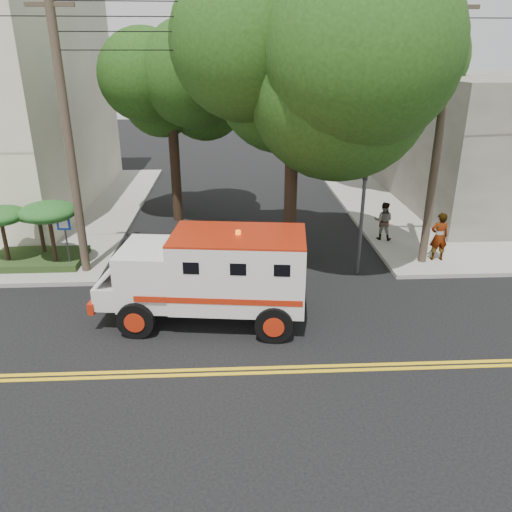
{
  "coord_description": "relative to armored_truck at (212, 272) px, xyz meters",
  "views": [
    {
      "loc": [
        -0.53,
        -10.09,
        7.12
      ],
      "look_at": [
        0.15,
        3.42,
        1.6
      ],
      "focal_mm": 35.0,
      "sensor_mm": 36.0,
      "label": 1
    }
  ],
  "objects": [
    {
      "name": "ground",
      "position": [
        1.12,
        -2.54,
        -1.5
      ],
      "size": [
        100.0,
        100.0,
        0.0
      ],
      "primitive_type": "plane",
      "color": "black",
      "rests_on": "ground"
    },
    {
      "name": "sidewalk_ne",
      "position": [
        14.62,
        10.96,
        -1.43
      ],
      "size": [
        17.0,
        17.0,
        0.15
      ],
      "primitive_type": "cube",
      "color": "gray",
      "rests_on": "ground"
    },
    {
      "name": "utility_pole_left",
      "position": [
        -4.48,
        3.46,
        3.0
      ],
      "size": [
        0.28,
        0.28,
        9.0
      ],
      "primitive_type": "cylinder",
      "color": "#382D23",
      "rests_on": "ground"
    },
    {
      "name": "utility_pole_right",
      "position": [
        7.42,
        3.66,
        3.0
      ],
      "size": [
        0.28,
        0.28,
        9.0
      ],
      "primitive_type": "cylinder",
      "color": "#382D23",
      "rests_on": "ground"
    },
    {
      "name": "tree_main",
      "position": [
        3.06,
        3.67,
        5.7
      ],
      "size": [
        6.08,
        5.7,
        9.85
      ],
      "color": "black",
      "rests_on": "ground"
    },
    {
      "name": "tree_left",
      "position": [
        -1.56,
        9.25,
        4.23
      ],
      "size": [
        4.48,
        4.2,
        7.7
      ],
      "color": "black",
      "rests_on": "ground"
    },
    {
      "name": "tree_right",
      "position": [
        9.96,
        13.23,
        4.59
      ],
      "size": [
        4.8,
        4.5,
        8.2
      ],
      "color": "black",
      "rests_on": "ground"
    },
    {
      "name": "traffic_signal",
      "position": [
        4.92,
        3.06,
        0.73
      ],
      "size": [
        0.15,
        0.18,
        3.6
      ],
      "color": "#3F3F42",
      "rests_on": "ground"
    },
    {
      "name": "accessibility_sign",
      "position": [
        -5.08,
        3.63,
        -0.13
      ],
      "size": [
        0.45,
        0.1,
        2.02
      ],
      "color": "#3F3F42",
      "rests_on": "ground"
    },
    {
      "name": "palm_planter",
      "position": [
        -6.32,
        4.08,
        0.15
      ],
      "size": [
        3.52,
        2.63,
        2.36
      ],
      "color": "#1E3314",
      "rests_on": "sidewalk_nw"
    },
    {
      "name": "armored_truck",
      "position": [
        0.0,
        0.0,
        0.0
      ],
      "size": [
        5.99,
        2.88,
        2.64
      ],
      "rotation": [
        0.0,
        0.0,
        -0.11
      ],
      "color": "silver",
      "rests_on": "ground"
    },
    {
      "name": "pedestrian_a",
      "position": [
        7.97,
        3.77,
        -0.46
      ],
      "size": [
        0.65,
        0.43,
        1.77
      ],
      "primitive_type": "imported",
      "rotation": [
        0.0,
        0.0,
        3.13
      ],
      "color": "gray",
      "rests_on": "sidewalk_ne"
    },
    {
      "name": "pedestrian_b",
      "position": [
        6.62,
        6.01,
        -0.58
      ],
      "size": [
        0.91,
        0.82,
        1.54
      ],
      "primitive_type": "imported",
      "rotation": [
        0.0,
        0.0,
        2.76
      ],
      "color": "gray",
      "rests_on": "sidewalk_ne"
    }
  ]
}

